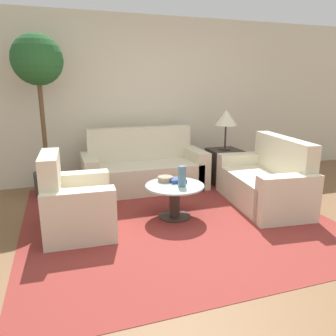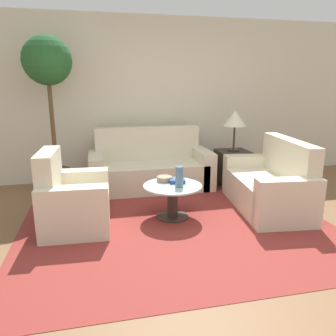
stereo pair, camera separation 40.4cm
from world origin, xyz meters
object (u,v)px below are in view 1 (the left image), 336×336
(loveseat, at_px, (267,183))
(vase, at_px, (182,176))
(table_lamp, at_px, (226,119))
(potted_plant, at_px, (39,80))
(bowl, at_px, (165,179))
(armchair, at_px, (73,206))
(book_stack, at_px, (178,180))
(sofa_main, at_px, (144,169))
(coffee_table, at_px, (175,196))

(loveseat, height_order, vase, loveseat)
(loveseat, height_order, table_lamp, table_lamp)
(potted_plant, distance_m, bowl, 2.14)
(armchair, height_order, book_stack, armchair)
(bowl, bearing_deg, sofa_main, 90.00)
(loveseat, xyz_separation_m, potted_plant, (-2.75, 1.29, 1.32))
(vase, bearing_deg, coffee_table, 126.75)
(vase, height_order, bowl, vase)
(coffee_table, xyz_separation_m, book_stack, (0.08, 0.09, 0.16))
(table_lamp, bearing_deg, vase, -134.98)
(coffee_table, bearing_deg, vase, -53.25)
(coffee_table, distance_m, vase, 0.28)
(loveseat, relative_size, coffee_table, 2.13)
(armchair, height_order, coffee_table, armchair)
(armchair, bearing_deg, book_stack, -82.71)
(bowl, xyz_separation_m, book_stack, (0.14, -0.09, -0.01))
(sofa_main, xyz_separation_m, potted_plant, (-1.38, 0.08, 1.31))
(potted_plant, bearing_deg, table_lamp, -4.86)
(table_lamp, distance_m, book_stack, 1.66)
(vase, bearing_deg, bowl, 114.90)
(bowl, bearing_deg, vase, -65.10)
(loveseat, bearing_deg, armchair, -82.79)
(potted_plant, height_order, vase, potted_plant)
(potted_plant, bearing_deg, vase, -43.15)
(sofa_main, relative_size, bowl, 9.84)
(bowl, height_order, book_stack, bowl)
(potted_plant, height_order, bowl, potted_plant)
(book_stack, bearing_deg, coffee_table, -123.55)
(coffee_table, distance_m, table_lamp, 1.83)
(sofa_main, bearing_deg, armchair, -131.27)
(loveseat, xyz_separation_m, table_lamp, (-0.07, 1.07, 0.75))
(coffee_table, distance_m, book_stack, 0.20)
(coffee_table, relative_size, bowl, 3.77)
(loveseat, relative_size, potted_plant, 0.68)
(sofa_main, height_order, table_lamp, table_lamp)
(table_lamp, height_order, book_stack, table_lamp)
(coffee_table, xyz_separation_m, vase, (0.06, -0.08, 0.26))
(coffee_table, bearing_deg, loveseat, 1.42)
(book_stack, bearing_deg, vase, -88.01)
(book_stack, bearing_deg, armchair, -167.78)
(potted_plant, relative_size, vase, 9.11)
(sofa_main, relative_size, coffee_table, 2.61)
(vase, distance_m, bowl, 0.30)
(coffee_table, height_order, table_lamp, table_lamp)
(armchair, relative_size, table_lamp, 1.45)
(loveseat, bearing_deg, vase, -78.69)
(loveseat, bearing_deg, potted_plant, -109.07)
(table_lamp, bearing_deg, coffee_table, -138.40)
(vase, bearing_deg, potted_plant, 136.85)
(sofa_main, relative_size, vase, 7.55)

